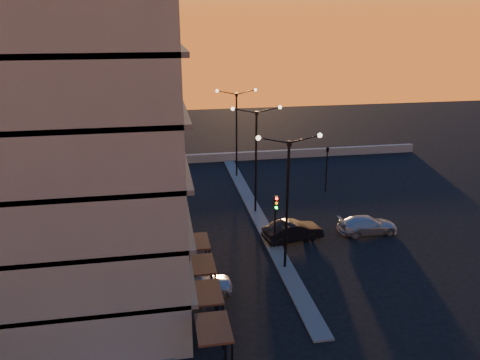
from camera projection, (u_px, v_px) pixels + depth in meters
name	position (u px, v px, depth m)	size (l,w,h in m)	color
ground	(285.00, 268.00, 32.46)	(120.00, 120.00, 0.00)	black
sidewalk_west	(133.00, 252.00, 34.44)	(5.00, 40.00, 0.12)	#494846
median	(255.00, 211.00, 41.74)	(1.20, 36.00, 0.12)	#494846
parapet	(245.00, 156.00, 56.80)	(44.00, 0.50, 1.00)	slate
building	(50.00, 103.00, 26.27)	(14.35, 17.08, 25.00)	slate
streetlamp_near	(287.00, 192.00, 30.62)	(4.32, 0.32, 9.51)	black
streetlamp_mid	(256.00, 152.00, 39.92)	(4.32, 0.32, 9.51)	black
streetlamp_far	(236.00, 126.00, 49.22)	(4.32, 0.32, 9.51)	black
traffic_light_main	(276.00, 213.00, 34.18)	(0.28, 0.44, 4.25)	black
signal_east_a	(326.00, 173.00, 46.16)	(0.13, 0.16, 3.60)	black
signal_east_b	(328.00, 150.00, 49.74)	(0.42, 1.99, 3.60)	black
car_hatchback	(196.00, 284.00, 29.10)	(1.82, 4.53, 1.54)	#A5A8AD
car_sedan	(293.00, 231.00, 36.27)	(1.64, 4.70, 1.55)	black
car_wagon	(368.00, 225.00, 37.49)	(1.94, 4.78, 1.39)	#9EA1A5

